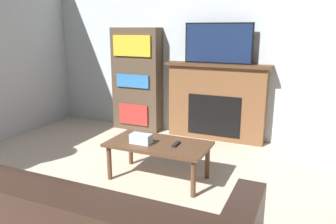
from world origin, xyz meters
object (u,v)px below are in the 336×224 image
coffee_table (158,147)px  bookshelf (137,80)px  fireplace (216,102)px  tv (218,43)px

coffee_table → bookshelf: (-1.09, 1.51, 0.44)m
coffee_table → bookshelf: size_ratio=0.67×
fireplace → tv: tv is taller
fireplace → coffee_table: fireplace is taller
fireplace → bookshelf: bearing=-179.0°
coffee_table → tv: bearing=82.9°
fireplace → tv: size_ratio=1.57×
fireplace → bookshelf: (-1.28, -0.02, 0.24)m
bookshelf → fireplace: bearing=1.0°
fireplace → bookshelf: size_ratio=0.94×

